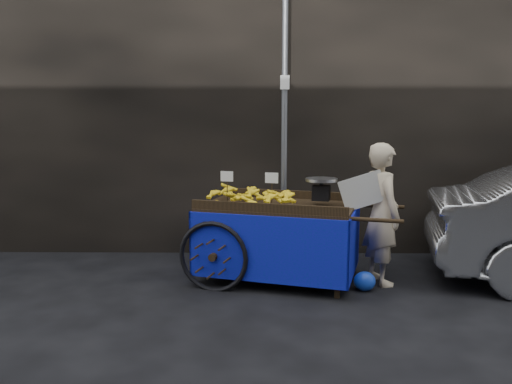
{
  "coord_description": "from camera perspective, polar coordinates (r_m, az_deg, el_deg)",
  "views": [
    {
      "loc": [
        -0.0,
        -5.42,
        1.93
      ],
      "look_at": [
        -0.07,
        0.5,
        1.06
      ],
      "focal_mm": 35.0,
      "sensor_mm": 36.0,
      "label": 1
    }
  ],
  "objects": [
    {
      "name": "ground",
      "position": [
        5.76,
        0.65,
        -11.2
      ],
      "size": [
        80.0,
        80.0,
        0.0
      ],
      "primitive_type": "plane",
      "color": "black",
      "rests_on": "ground"
    },
    {
      "name": "building_wall",
      "position": [
        8.05,
        3.54,
        12.44
      ],
      "size": [
        13.5,
        2.0,
        5.0
      ],
      "color": "black",
      "rests_on": "ground"
    },
    {
      "name": "street_pole",
      "position": [
        6.73,
        3.27,
        9.03
      ],
      "size": [
        0.12,
        0.1,
        4.0
      ],
      "color": "slate",
      "rests_on": "ground"
    },
    {
      "name": "banana_cart",
      "position": [
        5.97,
        2.06,
        -2.29
      ],
      "size": [
        2.66,
        1.72,
        1.34
      ],
      "rotation": [
        0.0,
        0.0,
        -0.28
      ],
      "color": "black",
      "rests_on": "ground"
    },
    {
      "name": "vendor",
      "position": [
        6.0,
        14.15,
        -2.42
      ],
      "size": [
        0.81,
        0.69,
        1.66
      ],
      "rotation": [
        0.0,
        0.0,
        1.85
      ],
      "color": "#C5B192",
      "rests_on": "ground"
    },
    {
      "name": "plastic_bag",
      "position": [
        5.84,
        12.31,
        -9.94
      ],
      "size": [
        0.25,
        0.2,
        0.22
      ],
      "primitive_type": "ellipsoid",
      "color": "#193EBD",
      "rests_on": "ground"
    }
  ]
}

